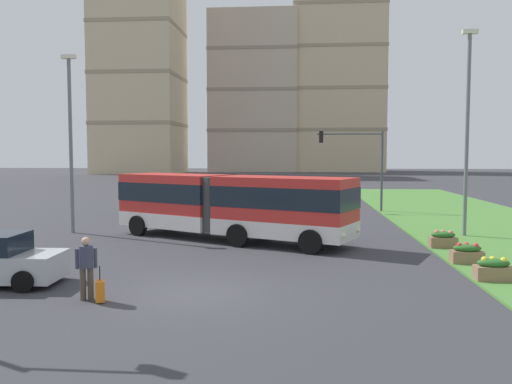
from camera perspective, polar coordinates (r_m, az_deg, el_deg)
name	(u,v)px	position (r m, az deg, el deg)	size (l,w,h in m)	color
ground_plane	(195,293)	(15.52, -6.60, -10.82)	(260.00, 260.00, 0.00)	#38383D
articulated_bus	(230,205)	(24.36, -2.88, -1.39)	(11.65, 7.47, 3.00)	red
car_navy_sedan	(162,203)	(35.30, -10.08, -1.20)	(4.49, 2.20, 1.58)	#19234C
pedestrian_crossing	(86,264)	(15.25, -17.86, -7.39)	(0.55, 0.36, 1.74)	#4C4238
rolling_suitcase	(100,291)	(15.06, -16.49, -10.20)	(0.36, 0.42, 0.97)	orange
flower_planter_0	(493,269)	(18.11, 24.26, -7.61)	(1.10, 0.56, 0.74)	#937051
flower_planter_1	(467,253)	(20.53, 21.83, -6.18)	(1.10, 0.56, 0.74)	#937051
flower_planter_2	(443,239)	(23.53, 19.56, -4.84)	(1.10, 0.56, 0.74)	#937051
traffic_light_far_right	(359,155)	(36.92, 11.06, 3.91)	(4.53, 0.28, 5.57)	#474C51
streetlight_left	(71,136)	(28.18, -19.40, 5.74)	(0.70, 0.28, 8.92)	slate
streetlight_median	(467,125)	(27.11, 21.86, 6.71)	(0.70, 0.28, 9.82)	slate
apartment_tower_west	(139,55)	(114.39, -12.49, 14.28)	(16.63, 16.18, 48.64)	beige
apartment_tower_westcentre	(254,94)	(123.60, -0.17, 10.55)	(19.86, 14.53, 35.56)	#C6B299
apartment_tower_centre	(338,53)	(126.05, 8.86, 14.65)	(20.51, 14.97, 54.18)	beige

